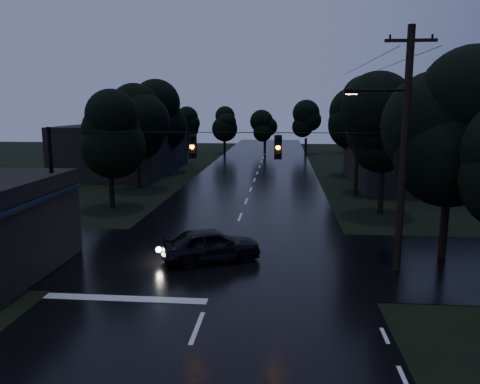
# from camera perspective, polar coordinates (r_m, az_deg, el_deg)

# --- Properties ---
(main_road) EXTENTS (12.00, 120.00, 0.02)m
(main_road) POSITION_cam_1_polar(r_m,az_deg,el_deg) (39.17, 1.33, 0.28)
(main_road) COLOR black
(main_road) RESTS_ON ground
(cross_street) EXTENTS (60.00, 9.00, 0.02)m
(cross_street) POSITION_cam_1_polar(r_m,az_deg,el_deg) (21.75, -1.91, -8.02)
(cross_street) COLOR black
(cross_street) RESTS_ON ground
(building_far_right) EXTENTS (10.00, 14.00, 4.40)m
(building_far_right) POSITION_cam_1_polar(r_m,az_deg,el_deg) (44.23, 20.16, 3.69)
(building_far_right) COLOR black
(building_far_right) RESTS_ON ground
(building_far_left) EXTENTS (10.00, 16.00, 5.00)m
(building_far_left) POSITION_cam_1_polar(r_m,az_deg,el_deg) (51.42, -13.71, 5.21)
(building_far_left) COLOR black
(building_far_left) RESTS_ON ground
(utility_pole_main) EXTENTS (3.50, 0.30, 10.00)m
(utility_pole_main) POSITION_cam_1_polar(r_m,az_deg,el_deg) (20.13, 19.14, 5.24)
(utility_pole_main) COLOR black
(utility_pole_main) RESTS_ON ground
(utility_pole_far) EXTENTS (2.00, 0.30, 7.50)m
(utility_pole_far) POSITION_cam_1_polar(r_m,az_deg,el_deg) (37.05, 14.11, 5.45)
(utility_pole_far) COLOR black
(utility_pole_far) RESTS_ON ground
(anchor_pole_left) EXTENTS (0.18, 0.18, 6.00)m
(anchor_pole_left) POSITION_cam_1_polar(r_m,az_deg,el_deg) (22.27, -21.82, -0.36)
(anchor_pole_left) COLOR black
(anchor_pole_left) RESTS_ON ground
(span_signals) EXTENTS (15.00, 0.37, 1.12)m
(span_signals) POSITION_cam_1_polar(r_m,az_deg,el_deg) (19.64, -0.74, 5.65)
(span_signals) COLOR black
(span_signals) RESTS_ON ground
(tree_corner_near) EXTENTS (4.48, 4.48, 9.44)m
(tree_corner_near) POSITION_cam_1_polar(r_m,az_deg,el_deg) (22.74, 24.44, 7.27)
(tree_corner_near) COLOR black
(tree_corner_near) RESTS_ON ground
(tree_left_a) EXTENTS (3.92, 3.92, 8.26)m
(tree_left_a) POSITION_cam_1_polar(r_m,az_deg,el_deg) (32.64, -15.72, 7.15)
(tree_left_a) COLOR black
(tree_left_a) RESTS_ON ground
(tree_left_b) EXTENTS (4.20, 4.20, 8.85)m
(tree_left_b) POSITION_cam_1_polar(r_m,az_deg,el_deg) (40.38, -12.51, 8.37)
(tree_left_b) COLOR black
(tree_left_b) RESTS_ON ground
(tree_left_c) EXTENTS (4.48, 4.48, 9.44)m
(tree_left_c) POSITION_cam_1_polar(r_m,az_deg,el_deg) (50.14, -9.71, 9.24)
(tree_left_c) COLOR black
(tree_left_c) RESTS_ON ground
(tree_right_a) EXTENTS (4.20, 4.20, 8.85)m
(tree_right_a) POSITION_cam_1_polar(r_m,az_deg,el_deg) (31.17, 17.22, 7.63)
(tree_right_a) COLOR black
(tree_right_a) RESTS_ON ground
(tree_right_b) EXTENTS (4.48, 4.48, 9.44)m
(tree_right_b) POSITION_cam_1_polar(r_m,az_deg,el_deg) (39.12, 15.71, 8.72)
(tree_right_b) COLOR black
(tree_right_b) RESTS_ON ground
(tree_right_c) EXTENTS (4.76, 4.76, 10.03)m
(tree_right_c) POSITION_cam_1_polar(r_m,az_deg,el_deg) (49.08, 14.31, 9.48)
(tree_right_c) COLOR black
(tree_right_c) RESTS_ON ground
(car) EXTENTS (4.79, 3.42, 1.52)m
(car) POSITION_cam_1_polar(r_m,az_deg,el_deg) (21.12, -3.57, -6.44)
(car) COLOR black
(car) RESTS_ON ground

